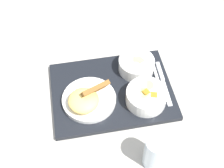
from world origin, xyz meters
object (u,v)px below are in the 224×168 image
(spoon, at_px, (159,84))
(glass_water, at_px, (156,153))
(bowl_soup, at_px, (136,64))
(plate_main, at_px, (87,99))
(knife, at_px, (162,77))
(bowl_salad, at_px, (146,96))

(spoon, height_order, glass_water, glass_water)
(bowl_soup, bearing_deg, glass_water, 92.64)
(plate_main, bearing_deg, bowl_soup, -142.31)
(knife, height_order, spoon, same)
(glass_water, bearing_deg, bowl_soup, -87.36)
(plate_main, height_order, knife, plate_main)
(spoon, relative_size, glass_water, 1.08)
(bowl_salad, height_order, spoon, bowl_salad)
(bowl_soup, xyz_separation_m, knife, (-0.08, 0.04, -0.02))
(bowl_salad, bearing_deg, knife, -126.40)
(plate_main, bearing_deg, spoon, -166.27)
(knife, relative_size, spoon, 1.40)
(bowl_soup, relative_size, spoon, 0.95)
(bowl_salad, bearing_deg, spoon, -130.11)
(bowl_soup, xyz_separation_m, spoon, (-0.07, 0.07, -0.02))
(spoon, bearing_deg, bowl_salad, -45.47)
(spoon, bearing_deg, knife, 148.21)
(bowl_salad, xyz_separation_m, plate_main, (0.18, -0.00, -0.00))
(bowl_soup, bearing_deg, spoon, 133.48)
(bowl_salad, bearing_deg, bowl_soup, -83.19)
(spoon, distance_m, glass_water, 0.26)
(bowl_soup, relative_size, knife, 0.68)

